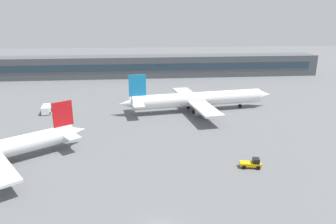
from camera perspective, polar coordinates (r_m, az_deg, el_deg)
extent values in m
plane|color=slate|center=(75.89, -3.81, -2.28)|extent=(400.00, 400.00, 0.00)
cube|color=#4C5156|center=(137.40, -4.84, 8.46)|extent=(155.85, 12.00, 9.00)
cube|color=#263847|center=(131.36, -4.79, 8.26)|extent=(148.06, 0.16, 2.80)
cone|color=silver|center=(65.79, -16.44, -3.34)|extent=(4.18, 3.92, 2.40)
cube|color=red|center=(63.52, -18.97, -0.32)|extent=(3.44, 2.53, 4.95)
cube|color=silver|center=(64.87, -18.41, -3.65)|extent=(7.21, 8.83, 0.22)
cylinder|color=white|center=(86.13, 5.62, 2.41)|extent=(37.14, 9.02, 3.90)
cone|color=white|center=(94.64, 17.28, 3.06)|extent=(4.77, 4.27, 3.71)
cone|color=white|center=(81.87, -7.75, 1.55)|extent=(4.24, 3.25, 2.73)
cube|color=#197FBF|center=(81.08, -5.71, 4.95)|extent=(4.52, 1.00, 5.65)
cube|color=silver|center=(82.13, -5.82, 1.82)|extent=(4.28, 10.57, 0.25)
cube|color=silver|center=(85.88, 4.96, 2.17)|extent=(9.17, 31.18, 0.51)
cylinder|color=gray|center=(80.71, 6.32, 0.07)|extent=(3.54, 2.49, 2.05)
cylinder|color=gray|center=(91.91, 3.72, 2.27)|extent=(3.54, 2.49, 2.05)
cylinder|color=black|center=(91.88, 13.20, 1.12)|extent=(1.07, 0.55, 1.03)
cylinder|color=black|center=(83.85, 4.83, -0.02)|extent=(1.07, 0.55, 1.03)
cylinder|color=black|center=(88.71, 3.74, 0.97)|extent=(1.07, 0.55, 1.03)
cube|color=#F2B20C|center=(56.42, 15.06, -9.31)|extent=(3.82, 2.14, 0.60)
cube|color=black|center=(56.31, 16.02, -8.71)|extent=(1.34, 1.58, 0.90)
cylinder|color=black|center=(56.10, 16.39, -9.93)|extent=(0.73, 0.38, 0.70)
cylinder|color=black|center=(57.46, 16.10, -9.23)|extent=(0.73, 0.38, 0.70)
cylinder|color=black|center=(55.66, 13.94, -9.95)|extent=(0.73, 0.38, 0.70)
cylinder|color=black|center=(57.03, 13.70, -9.23)|extent=(0.73, 0.38, 0.70)
cube|color=white|center=(90.52, -21.66, 0.50)|extent=(2.73, 5.43, 1.90)
cube|color=#1E2633|center=(88.48, -21.85, 0.45)|extent=(1.90, 0.43, 0.70)
cylinder|color=black|center=(89.26, -22.38, -0.31)|extent=(0.39, 0.79, 0.76)
cylinder|color=black|center=(88.96, -21.09, -0.22)|extent=(0.39, 0.79, 0.76)
cylinder|color=black|center=(92.49, -22.11, 0.30)|extent=(0.39, 0.79, 0.76)
cylinder|color=black|center=(92.20, -20.86, 0.39)|extent=(0.39, 0.79, 0.76)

